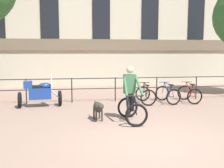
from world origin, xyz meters
name	(u,v)px	position (x,y,z in m)	size (l,w,h in m)	color
ground_plane	(150,140)	(0.00, 0.00, 0.00)	(60.00, 60.00, 0.00)	#8E7060
canal_railing	(115,85)	(0.00, 5.20, 0.71)	(15.05, 0.05, 1.05)	#232326
cyclist_with_bike	(131,97)	(-0.06, 1.87, 0.76)	(0.71, 1.19, 1.70)	black
dog	(98,107)	(-1.05, 2.04, 0.42)	(0.35, 0.93, 0.61)	#332D28
parked_motorcycle	(40,93)	(-3.12, 4.48, 0.56)	(1.71, 0.81, 1.35)	black
parked_bicycle_near_lamp	(146,95)	(1.18, 4.54, 0.36)	(0.72, 1.14, 0.86)	black
parked_bicycle_mid_left	(168,94)	(2.15, 4.54, 0.36)	(0.78, 1.18, 0.86)	black
parked_bicycle_mid_right	(189,94)	(3.12, 4.54, 0.36)	(0.68, 1.12, 0.86)	black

